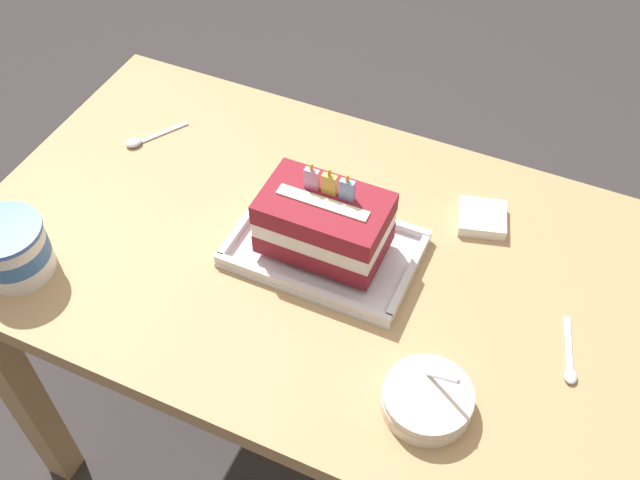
{
  "coord_description": "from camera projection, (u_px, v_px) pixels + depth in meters",
  "views": [
    {
      "loc": [
        0.34,
        -0.73,
        1.72
      ],
      "look_at": [
        0.01,
        0.0,
        0.79
      ],
      "focal_mm": 41.37,
      "sensor_mm": 36.0,
      "label": 1
    }
  ],
  "objects": [
    {
      "name": "napkin_pile",
      "position": [
        482.0,
        218.0,
        1.28
      ],
      "size": [
        0.1,
        0.1,
        0.02
      ],
      "color": "white",
      "rests_on": "dining_table"
    },
    {
      "name": "serving_spoon_near_tray",
      "position": [
        570.0,
        364.0,
        1.1
      ],
      "size": [
        0.04,
        0.12,
        0.01
      ],
      "color": "silver",
      "rests_on": "dining_table"
    },
    {
      "name": "birthday_cake",
      "position": [
        325.0,
        222.0,
        1.19
      ],
      "size": [
        0.2,
        0.13,
        0.16
      ],
      "color": "maroon",
      "rests_on": "foil_tray"
    },
    {
      "name": "foil_tray",
      "position": [
        325.0,
        250.0,
        1.24
      ],
      "size": [
        0.31,
        0.2,
        0.02
      ],
      "color": "silver",
      "rests_on": "dining_table"
    },
    {
      "name": "serving_spoon_by_bowls",
      "position": [
        141.0,
        140.0,
        1.43
      ],
      "size": [
        0.08,
        0.12,
        0.01
      ],
      "color": "silver",
      "rests_on": "dining_table"
    },
    {
      "name": "dining_table",
      "position": [
        316.0,
        292.0,
        1.34
      ],
      "size": [
        1.2,
        0.7,
        0.76
      ],
      "color": "tan",
      "rests_on": "ground_plane"
    },
    {
      "name": "ground_plane",
      "position": [
        317.0,
        448.0,
        1.83
      ],
      "size": [
        8.0,
        8.0,
        0.0
      ],
      "primitive_type": "plane",
      "color": "#383333"
    },
    {
      "name": "ice_cream_tub",
      "position": [
        12.0,
        249.0,
        1.19
      ],
      "size": [
        0.12,
        0.12,
        0.1
      ],
      "color": "white",
      "rests_on": "dining_table"
    },
    {
      "name": "bowl_stack",
      "position": [
        427.0,
        400.0,
        1.04
      ],
      "size": [
        0.13,
        0.13,
        0.09
      ],
      "color": "silver",
      "rests_on": "dining_table"
    }
  ]
}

